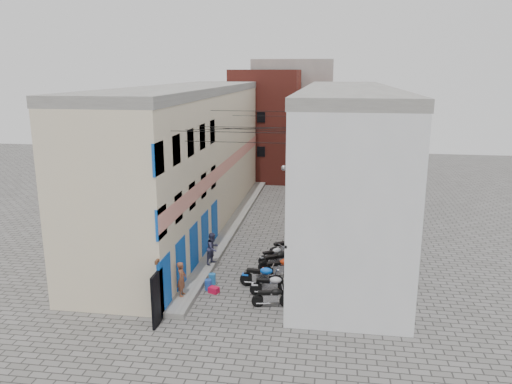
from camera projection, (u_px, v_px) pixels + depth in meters
The scene contains 21 objects.
ground at pixel (222, 323), 20.16m from camera, with size 90.00×90.00×0.00m, color #5C5A57.
plinth at pixel (234, 223), 32.92m from camera, with size 0.90×26.00×0.25m, color slate.
building_left at pixel (189, 157), 32.26m from camera, with size 5.10×27.00×9.00m.
building_right at pixel (345, 161), 30.83m from camera, with size 5.94×26.00×9.00m.
building_far_brick_left at pixel (266, 125), 46.15m from camera, with size 6.00×6.00×10.00m, color maroon.
building_far_brick_right at pixel (320, 134), 47.57m from camera, with size 5.00×6.00×8.00m, color maroon.
building_far_concrete at pixel (293, 114), 51.50m from camera, with size 8.00×5.00×11.00m, color slate.
far_shopfront at pixel (284, 172), 44.07m from camera, with size 2.00×0.30×2.40m, color black.
overhead_wires at pixel (252, 126), 25.81m from camera, with size 5.80×13.02×1.32m.
motorcycle_a at pixel (272, 296), 21.43m from camera, with size 0.55×1.75×1.01m, color black, non-canonical shape.
motorcycle_b at pixel (271, 284), 22.49m from camera, with size 0.61×1.94×1.12m, color silver, non-canonical shape.
motorcycle_c at pixel (262, 275), 23.39m from camera, with size 0.66×2.08×1.20m, color blue, non-canonical shape.
motorcycle_d at pixel (281, 266), 24.41m from camera, with size 0.66×2.09×1.21m, color red, non-canonical shape.
motorcycle_e at pixel (277, 259), 25.29m from camera, with size 0.66×2.11×1.22m, color black, non-canonical shape.
motorcycle_f at pixel (274, 254), 26.23m from camera, with size 0.56×1.79×1.03m, color #A8A8AD, non-canonical shape.
motorcycle_g at pixel (287, 246), 27.15m from camera, with size 0.69×2.18×1.26m, color black, non-canonical shape.
person_a at pixel (182, 279), 21.89m from camera, with size 0.57×0.38×1.57m, color brown.
person_b at pixel (213, 248), 25.53m from camera, with size 0.81×0.63×1.66m, color #383753.
water_jug_near at pixel (208, 285), 23.16m from camera, with size 0.32×0.32×0.51m, color #224CAD.
water_jug_far at pixel (212, 279), 23.78m from camera, with size 0.33×0.33×0.52m, color #2570B9.
red_crate at pixel (214, 290), 22.88m from camera, with size 0.44×0.33×0.27m, color red.
Camera 1 is at (4.16, -17.90, 9.95)m, focal length 35.00 mm.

